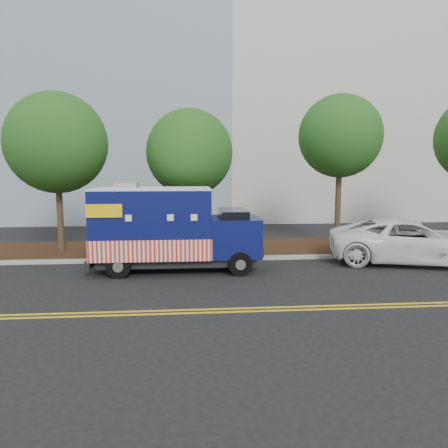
{
  "coord_description": "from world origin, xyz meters",
  "views": [
    {
      "loc": [
        -0.94,
        -15.22,
        3.62
      ],
      "look_at": [
        0.48,
        0.6,
        1.54
      ],
      "focal_mm": 35.0,
      "sensor_mm": 36.0,
      "label": 1
    }
  ],
  "objects": [
    {
      "name": "sign_post",
      "position": [
        -0.8,
        1.55,
        1.2
      ],
      "size": [
        0.06,
        0.06,
        2.4
      ],
      "primitive_type": "cube",
      "color": "#473828",
      "rests_on": "ground"
    },
    {
      "name": "ground",
      "position": [
        0.0,
        0.0,
        0.0
      ],
      "size": [
        120.0,
        120.0,
        0.0
      ],
      "primitive_type": "plane",
      "color": "black",
      "rests_on": "ground"
    },
    {
      "name": "tree_b",
      "position": [
        -0.72,
        3.36,
        4.21
      ],
      "size": [
        3.63,
        3.63,
        6.04
      ],
      "color": "#38281C",
      "rests_on": "ground"
    },
    {
      "name": "curb",
      "position": [
        0.0,
        1.4,
        0.07
      ],
      "size": [
        120.0,
        0.18,
        0.15
      ],
      "primitive_type": "cube",
      "color": "#9E9E99",
      "rests_on": "ground"
    },
    {
      "name": "office_building",
      "position": [
        2.0,
        22.0,
        15.2
      ],
      "size": [
        46.0,
        20.0,
        30.4
      ],
      "color": "silver",
      "rests_on": "ground"
    },
    {
      "name": "food_truck",
      "position": [
        -1.56,
        -0.04,
        1.41
      ],
      "size": [
        5.92,
        2.29,
        3.1
      ],
      "rotation": [
        0.0,
        0.0,
        -0.01
      ],
      "color": "black",
      "rests_on": "ground"
    },
    {
      "name": "white_car",
      "position": [
        7.54,
        0.35,
        0.83
      ],
      "size": [
        6.49,
        4.26,
        1.66
      ],
      "primitive_type": "imported",
      "rotation": [
        0.0,
        0.0,
        1.3
      ],
      "color": "white",
      "rests_on": "ground"
    },
    {
      "name": "centerline_near",
      "position": [
        0.0,
        -4.45,
        0.01
      ],
      "size": [
        120.0,
        0.1,
        0.01
      ],
      "primitive_type": "cube",
      "color": "gold",
      "rests_on": "ground"
    },
    {
      "name": "tree_c",
      "position": [
        5.94,
        3.9,
        4.96
      ],
      "size": [
        3.68,
        3.68,
        6.81
      ],
      "color": "#38281C",
      "rests_on": "ground"
    },
    {
      "name": "centerline_far",
      "position": [
        0.0,
        -4.7,
        0.01
      ],
      "size": [
        120.0,
        0.1,
        0.01
      ],
      "primitive_type": "cube",
      "color": "gold",
      "rests_on": "ground"
    },
    {
      "name": "tree_a",
      "position": [
        -6.15,
        3.44,
        4.59
      ],
      "size": [
        4.13,
        4.13,
        6.66
      ],
      "color": "#38281C",
      "rests_on": "ground"
    },
    {
      "name": "mulch_strip",
      "position": [
        0.0,
        3.5,
        0.07
      ],
      "size": [
        120.0,
        4.0,
        0.15
      ],
      "primitive_type": "cube",
      "color": "black",
      "rests_on": "ground"
    }
  ]
}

